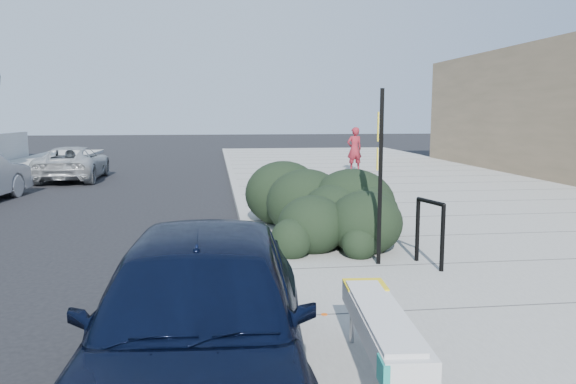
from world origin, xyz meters
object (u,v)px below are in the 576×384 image
object	(u,v)px
bench	(382,325)
sedan_navy	(201,317)
pedestrian	(354,149)
suv_silver	(73,163)
bike_rack	(430,226)
sign_post	(380,166)

from	to	relation	value
bench	sedan_navy	distance (m)	1.61
bench	pedestrian	xyz separation A→B (m)	(4.31, 18.03, 0.41)
bench	pedestrian	distance (m)	18.54
bench	suv_silver	xyz separation A→B (m)	(-6.80, 17.54, -0.00)
bench	suv_silver	world-z (taller)	suv_silver
bike_rack	pedestrian	bearing A→B (deg)	66.63
bench	suv_silver	size ratio (longest dim) A/B	0.45
sedan_navy	suv_silver	world-z (taller)	sedan_navy
bench	sign_post	bearing A→B (deg)	78.42
bench	suv_silver	distance (m)	18.81
bench	sign_post	xyz separation A→B (m)	(1.08, 3.76, 1.06)
bench	bike_rack	distance (m)	3.99
bike_rack	suv_silver	bearing A→B (deg)	107.98
sign_post	bench	bearing A→B (deg)	-90.74
bike_rack	suv_silver	world-z (taller)	suv_silver
bench	sedan_navy	xyz separation A→B (m)	(-1.60, 0.02, 0.15)
bike_rack	pedestrian	world-z (taller)	pedestrian
suv_silver	sedan_navy	bearing A→B (deg)	105.53
bike_rack	suv_silver	xyz separation A→B (m)	(-8.64, 14.00, -0.14)
sign_post	sedan_navy	world-z (taller)	sign_post
bike_rack	sign_post	xyz separation A→B (m)	(-0.76, 0.22, 0.92)
bike_rack	pedestrian	xyz separation A→B (m)	(2.46, 14.49, 0.27)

